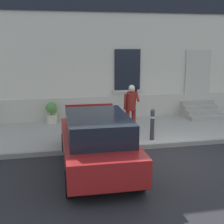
% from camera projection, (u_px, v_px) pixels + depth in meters
% --- Properties ---
extents(ground_plane, '(80.00, 80.00, 0.00)m').
position_uv_depth(ground_plane, '(162.00, 159.00, 8.87)').
color(ground_plane, '#232326').
extents(sidewalk, '(24.00, 3.60, 0.15)m').
position_uv_depth(sidewalk, '(135.00, 130.00, 11.53)').
color(sidewalk, '#99968E').
rests_on(sidewalk, ground).
extents(curb_edge, '(24.00, 0.12, 0.15)m').
position_uv_depth(curb_edge, '(151.00, 146.00, 9.75)').
color(curb_edge, gray).
rests_on(curb_edge, ground).
extents(building_facade, '(24.00, 1.52, 7.50)m').
position_uv_depth(building_facade, '(121.00, 33.00, 13.10)').
color(building_facade, beige).
rests_on(building_facade, ground).
extents(entrance_stoop, '(1.53, 1.28, 0.64)m').
position_uv_depth(entrance_stoop, '(200.00, 111.00, 13.39)').
color(entrance_stoop, '#9E998E').
rests_on(entrance_stoop, sidewalk).
extents(hatchback_car_red, '(1.86, 4.10, 1.50)m').
position_uv_depth(hatchback_car_red, '(97.00, 141.00, 8.01)').
color(hatchback_car_red, maroon).
rests_on(hatchback_car_red, ground).
extents(bollard_near_person, '(0.15, 0.15, 1.04)m').
position_uv_depth(bollard_near_person, '(152.00, 123.00, 10.04)').
color(bollard_near_person, '#333338').
rests_on(bollard_near_person, sidewalk).
extents(person_on_phone, '(0.51, 0.48, 1.75)m').
position_uv_depth(person_on_phone, '(131.00, 106.00, 10.64)').
color(person_on_phone, maroon).
rests_on(person_on_phone, sidewalk).
extents(planter_cream, '(0.44, 0.44, 0.86)m').
position_uv_depth(planter_cream, '(52.00, 112.00, 12.16)').
color(planter_cream, beige).
rests_on(planter_cream, sidewalk).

